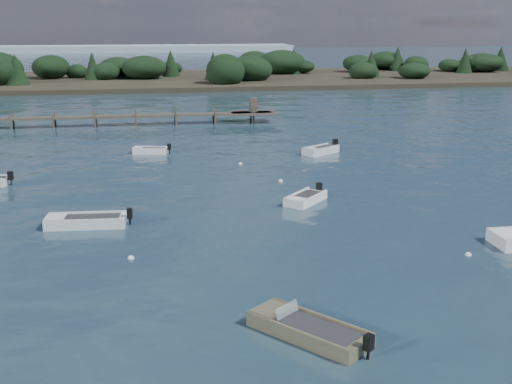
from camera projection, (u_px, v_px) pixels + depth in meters
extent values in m
plane|color=#162834|center=(207.00, 109.00, 82.50)|extent=(400.00, 400.00, 0.00)
cube|color=#6B6547|center=(308.00, 334.00, 22.71)|extent=(4.07, 4.51, 0.68)
cube|color=#6B6547|center=(272.00, 310.00, 23.68)|extent=(1.83, 1.76, 0.14)
cube|color=#252527|center=(317.00, 329.00, 22.40)|extent=(2.92, 3.19, 0.12)
cube|color=#6B6547|center=(295.00, 331.00, 22.05)|extent=(2.88, 3.55, 0.14)
cube|color=#6B6547|center=(321.00, 316.00, 23.16)|extent=(2.88, 3.55, 0.14)
cube|color=black|center=(369.00, 342.00, 21.03)|extent=(0.43, 0.42, 0.53)
cylinder|color=black|center=(368.00, 355.00, 21.15)|extent=(0.14, 0.14, 0.53)
cube|color=silver|center=(287.00, 310.00, 23.17)|extent=(1.02, 0.86, 0.41)
cube|color=silver|center=(150.00, 152.00, 54.43)|extent=(3.03, 1.80, 0.66)
cube|color=silver|center=(138.00, 148.00, 54.40)|extent=(0.91, 1.16, 0.13)
cube|color=#252527|center=(153.00, 149.00, 54.33)|extent=(2.10, 1.35, 0.11)
cube|color=silver|center=(149.00, 149.00, 53.83)|extent=(2.78, 0.81, 0.13)
cube|color=silver|center=(152.00, 147.00, 54.82)|extent=(2.78, 0.81, 0.13)
cube|color=black|center=(169.00, 147.00, 54.19)|extent=(0.34, 0.38, 0.52)
cylinder|color=black|center=(169.00, 152.00, 54.31)|extent=(0.12, 0.12, 0.52)
cube|color=silver|center=(508.00, 235.00, 31.80)|extent=(1.39, 1.89, 0.16)
cube|color=silver|center=(321.00, 152.00, 54.32)|extent=(3.54, 2.98, 0.78)
cube|color=silver|center=(311.00, 149.00, 53.34)|extent=(1.34, 1.45, 0.16)
cube|color=#252527|center=(323.00, 148.00, 54.40)|extent=(2.49, 2.16, 0.13)
cube|color=silver|center=(326.00, 148.00, 53.78)|extent=(2.86, 1.98, 0.16)
cube|color=silver|center=(315.00, 146.00, 54.62)|extent=(2.86, 1.98, 0.16)
cube|color=black|center=(335.00, 143.00, 55.46)|extent=(0.47, 0.49, 0.62)
cylinder|color=black|center=(335.00, 149.00, 55.59)|extent=(0.16, 0.16, 0.62)
cube|color=silver|center=(306.00, 201.00, 39.60)|extent=(3.21, 3.33, 0.67)
cube|color=silver|center=(296.00, 199.00, 38.49)|extent=(1.45, 1.42, 0.13)
cube|color=#252527|center=(308.00, 195.00, 39.74)|extent=(2.31, 2.38, 0.11)
cube|color=silver|center=(315.00, 196.00, 39.18)|extent=(2.27, 2.48, 0.13)
cube|color=silver|center=(297.00, 193.00, 39.83)|extent=(2.27, 2.48, 0.13)
cube|color=black|center=(319.00, 187.00, 40.98)|extent=(0.42, 0.42, 0.53)
cylinder|color=black|center=(319.00, 194.00, 41.09)|extent=(0.14, 0.14, 0.53)
cube|color=black|center=(10.00, 176.00, 43.70)|extent=(0.36, 0.41, 0.58)
cylinder|color=black|center=(11.00, 183.00, 43.83)|extent=(0.12, 0.12, 0.58)
cube|color=silver|center=(86.00, 224.00, 35.06)|extent=(4.40, 1.96, 0.71)
cube|color=silver|center=(55.00, 218.00, 34.79)|extent=(1.14, 1.54, 0.14)
cube|color=#252527|center=(92.00, 218.00, 35.00)|extent=(3.00, 1.53, 0.12)
cube|color=silver|center=(84.00, 221.00, 34.23)|extent=(4.28, 0.46, 0.14)
cube|color=silver|center=(88.00, 213.00, 35.68)|extent=(4.28, 0.46, 0.14)
cube|color=black|center=(130.00, 213.00, 35.15)|extent=(0.31, 0.37, 0.56)
cylinder|color=black|center=(130.00, 222.00, 35.27)|extent=(0.11, 0.11, 0.56)
sphere|color=silver|center=(468.00, 255.00, 30.63)|extent=(0.32, 0.32, 0.32)
sphere|color=silver|center=(131.00, 259.00, 30.19)|extent=(0.32, 0.32, 0.32)
sphere|color=silver|center=(240.00, 164.00, 50.34)|extent=(0.32, 0.32, 0.32)
sphere|color=silver|center=(281.00, 181.00, 44.92)|extent=(0.32, 0.32, 0.32)
cube|color=#473E34|center=(253.00, 113.00, 71.51)|extent=(5.00, 3.20, 0.18)
cube|color=#473E34|center=(253.00, 105.00, 71.28)|extent=(0.80, 0.80, 1.60)
cylinder|color=#473E34|center=(11.00, 126.00, 66.42)|extent=(0.20, 0.20, 2.20)
cylinder|color=#473E34|center=(14.00, 123.00, 68.05)|extent=(0.20, 0.20, 2.20)
cylinder|color=#473E34|center=(53.00, 125.00, 67.16)|extent=(0.20, 0.20, 2.20)
cylinder|color=#473E34|center=(55.00, 122.00, 68.78)|extent=(0.20, 0.20, 2.20)
cylinder|color=#473E34|center=(95.00, 124.00, 67.89)|extent=(0.20, 0.20, 2.20)
cylinder|color=#473E34|center=(96.00, 121.00, 69.52)|extent=(0.20, 0.20, 2.20)
cylinder|color=#473E34|center=(136.00, 123.00, 68.63)|extent=(0.20, 0.20, 2.20)
cylinder|color=#473E34|center=(136.00, 120.00, 70.25)|extent=(0.20, 0.20, 2.20)
cylinder|color=#473E34|center=(176.00, 121.00, 69.36)|extent=(0.20, 0.20, 2.20)
cylinder|color=#473E34|center=(175.00, 119.00, 70.99)|extent=(0.20, 0.20, 2.20)
cylinder|color=#473E34|center=(215.00, 120.00, 70.10)|extent=(0.20, 0.20, 2.20)
cylinder|color=#473E34|center=(213.00, 118.00, 71.72)|extent=(0.20, 0.20, 2.20)
cylinder|color=#473E34|center=(254.00, 119.00, 70.83)|extent=(0.20, 0.20, 2.20)
cylinder|color=#473E34|center=(251.00, 117.00, 72.46)|extent=(0.20, 0.20, 2.20)
cube|color=black|center=(313.00, 80.00, 124.85)|extent=(190.00, 40.00, 1.60)
ellipsoid|color=black|center=(313.00, 65.00, 124.13)|extent=(180.50, 36.00, 4.40)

